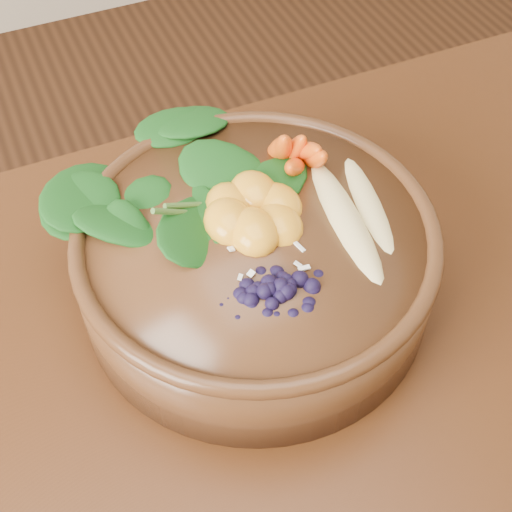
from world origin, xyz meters
TOP-DOWN VIEW (x-y plane):
  - stoneware_bowl at (0.19, 0.18)m, footprint 0.39×0.39m
  - kale_heap at (0.15, 0.25)m, footprint 0.25×0.23m
  - carrot_cluster at (0.26, 0.25)m, footprint 0.08×0.08m
  - banana_halves at (0.28, 0.16)m, footprint 0.09×0.18m
  - mandarin_cluster at (0.19, 0.20)m, footprint 0.11×0.12m
  - blueberry_pile at (0.18, 0.11)m, footprint 0.17×0.14m
  - coconut_flakes at (0.19, 0.15)m, footprint 0.12×0.10m

SIDE VIEW (x-z plane):
  - stoneware_bowl at x=0.19m, z-range 0.75..0.84m
  - coconut_flakes at x=0.19m, z-range 0.84..0.85m
  - banana_halves at x=0.28m, z-range 0.84..0.87m
  - mandarin_cluster at x=0.19m, z-range 0.84..0.88m
  - blueberry_pile at x=0.18m, z-range 0.84..0.88m
  - kale_heap at x=0.15m, z-range 0.84..0.89m
  - carrot_cluster at x=0.26m, z-range 0.84..0.93m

